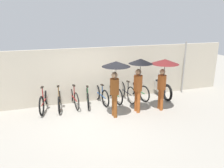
{
  "coord_description": "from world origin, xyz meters",
  "views": [
    {
      "loc": [
        -2.02,
        -6.58,
        3.42
      ],
      "look_at": [
        0.55,
        1.09,
        1.0
      ],
      "focal_mm": 35.0,
      "sensor_mm": 36.0,
      "label": 1
    }
  ],
  "objects_px": {
    "parked_bicycle_4": "(101,94)",
    "parked_bicycle_7": "(137,90)",
    "parked_bicycle_1": "(59,99)",
    "pedestrian_center": "(139,73)",
    "parked_bicycle_3": "(87,96)",
    "parked_bicycle_5": "(113,93)",
    "parked_bicycle_2": "(73,97)",
    "pedestrian_leading": "(115,74)",
    "parked_bicycle_6": "(126,91)",
    "pedestrian_trailing": "(164,70)",
    "motorcycle": "(160,87)",
    "parked_bicycle_0": "(44,100)"
  },
  "relations": [
    {
      "from": "parked_bicycle_4",
      "to": "parked_bicycle_7",
      "type": "relative_size",
      "value": 0.94
    },
    {
      "from": "parked_bicycle_1",
      "to": "pedestrian_center",
      "type": "bearing_deg",
      "value": -110.07
    },
    {
      "from": "parked_bicycle_3",
      "to": "parked_bicycle_5",
      "type": "height_order",
      "value": "parked_bicycle_3"
    },
    {
      "from": "parked_bicycle_4",
      "to": "pedestrian_center",
      "type": "xyz_separation_m",
      "value": [
        1.07,
        -1.42,
        1.19
      ]
    },
    {
      "from": "parked_bicycle_2",
      "to": "pedestrian_leading",
      "type": "relative_size",
      "value": 0.83
    },
    {
      "from": "parked_bicycle_5",
      "to": "parked_bicycle_6",
      "type": "bearing_deg",
      "value": -108.53
    },
    {
      "from": "parked_bicycle_5",
      "to": "parked_bicycle_7",
      "type": "bearing_deg",
      "value": -99.15
    },
    {
      "from": "parked_bicycle_1",
      "to": "parked_bicycle_3",
      "type": "height_order",
      "value": "parked_bicycle_1"
    },
    {
      "from": "parked_bicycle_1",
      "to": "parked_bicycle_2",
      "type": "bearing_deg",
      "value": -75.38
    },
    {
      "from": "parked_bicycle_2",
      "to": "parked_bicycle_5",
      "type": "height_order",
      "value": "parked_bicycle_2"
    },
    {
      "from": "parked_bicycle_2",
      "to": "parked_bicycle_5",
      "type": "distance_m",
      "value": 1.7
    },
    {
      "from": "parked_bicycle_6",
      "to": "pedestrian_trailing",
      "type": "bearing_deg",
      "value": -152.95
    },
    {
      "from": "parked_bicycle_5",
      "to": "motorcycle",
      "type": "height_order",
      "value": "parked_bicycle_5"
    },
    {
      "from": "parked_bicycle_0",
      "to": "parked_bicycle_2",
      "type": "xyz_separation_m",
      "value": [
        1.13,
        0.05,
        -0.01
      ]
    },
    {
      "from": "pedestrian_leading",
      "to": "pedestrian_center",
      "type": "distance_m",
      "value": 0.97
    },
    {
      "from": "parked_bicycle_7",
      "to": "pedestrian_trailing",
      "type": "xyz_separation_m",
      "value": [
        0.31,
        -1.55,
        1.23
      ]
    },
    {
      "from": "parked_bicycle_2",
      "to": "motorcycle",
      "type": "xyz_separation_m",
      "value": [
        3.95,
        -0.1,
        0.04
      ]
    },
    {
      "from": "parked_bicycle_1",
      "to": "parked_bicycle_5",
      "type": "xyz_separation_m",
      "value": [
        2.27,
        0.07,
        0.02
      ]
    },
    {
      "from": "parked_bicycle_0",
      "to": "parked_bicycle_5",
      "type": "bearing_deg",
      "value": -76.33
    },
    {
      "from": "parked_bicycle_3",
      "to": "motorcycle",
      "type": "xyz_separation_m",
      "value": [
        3.38,
        -0.04,
        0.07
      ]
    },
    {
      "from": "parked_bicycle_2",
      "to": "parked_bicycle_6",
      "type": "bearing_deg",
      "value": -97.84
    },
    {
      "from": "parked_bicycle_7",
      "to": "motorcycle",
      "type": "xyz_separation_m",
      "value": [
        1.11,
        -0.07,
        0.04
      ]
    },
    {
      "from": "motorcycle",
      "to": "parked_bicycle_3",
      "type": "bearing_deg",
      "value": 91.54
    },
    {
      "from": "parked_bicycle_7",
      "to": "pedestrian_trailing",
      "type": "relative_size",
      "value": 0.87
    },
    {
      "from": "parked_bicycle_6",
      "to": "parked_bicycle_7",
      "type": "xyz_separation_m",
      "value": [
        0.57,
        0.08,
        -0.02
      ]
    },
    {
      "from": "parked_bicycle_3",
      "to": "pedestrian_center",
      "type": "relative_size",
      "value": 0.82
    },
    {
      "from": "parked_bicycle_6",
      "to": "pedestrian_center",
      "type": "relative_size",
      "value": 0.82
    },
    {
      "from": "pedestrian_center",
      "to": "parked_bicycle_2",
      "type": "bearing_deg",
      "value": -37.36
    },
    {
      "from": "parked_bicycle_3",
      "to": "parked_bicycle_2",
      "type": "bearing_deg",
      "value": 93.37
    },
    {
      "from": "parked_bicycle_6",
      "to": "parked_bicycle_3",
      "type": "bearing_deg",
      "value": 84.53
    },
    {
      "from": "pedestrian_leading",
      "to": "pedestrian_trailing",
      "type": "distance_m",
      "value": 1.91
    },
    {
      "from": "parked_bicycle_0",
      "to": "pedestrian_trailing",
      "type": "xyz_separation_m",
      "value": [
        4.29,
        -1.53,
        1.22
      ]
    },
    {
      "from": "parked_bicycle_5",
      "to": "parked_bicycle_4",
      "type": "bearing_deg",
      "value": 90.54
    },
    {
      "from": "parked_bicycle_7",
      "to": "pedestrian_center",
      "type": "bearing_deg",
      "value": 146.67
    },
    {
      "from": "parked_bicycle_4",
      "to": "motorcycle",
      "type": "relative_size",
      "value": 0.79
    },
    {
      "from": "pedestrian_leading",
      "to": "parked_bicycle_1",
      "type": "bearing_deg",
      "value": -41.56
    },
    {
      "from": "parked_bicycle_2",
      "to": "parked_bicycle_0",
      "type": "bearing_deg",
      "value": 87.7
    },
    {
      "from": "parked_bicycle_3",
      "to": "parked_bicycle_6",
      "type": "height_order",
      "value": "parked_bicycle_6"
    },
    {
      "from": "parked_bicycle_1",
      "to": "parked_bicycle_2",
      "type": "height_order",
      "value": "parked_bicycle_1"
    },
    {
      "from": "motorcycle",
      "to": "parked_bicycle_2",
      "type": "bearing_deg",
      "value": 90.72
    },
    {
      "from": "parked_bicycle_7",
      "to": "pedestrian_center",
      "type": "height_order",
      "value": "pedestrian_center"
    },
    {
      "from": "parked_bicycle_1",
      "to": "parked_bicycle_6",
      "type": "distance_m",
      "value": 2.84
    },
    {
      "from": "pedestrian_trailing",
      "to": "motorcycle",
      "type": "relative_size",
      "value": 0.97
    },
    {
      "from": "parked_bicycle_0",
      "to": "pedestrian_leading",
      "type": "bearing_deg",
      "value": -110.83
    },
    {
      "from": "parked_bicycle_2",
      "to": "parked_bicycle_1",
      "type": "bearing_deg",
      "value": 92.52
    },
    {
      "from": "parked_bicycle_3",
      "to": "parked_bicycle_0",
      "type": "bearing_deg",
      "value": 99.37
    },
    {
      "from": "parked_bicycle_3",
      "to": "pedestrian_leading",
      "type": "xyz_separation_m",
      "value": [
        0.67,
        -1.56,
        1.26
      ]
    },
    {
      "from": "parked_bicycle_3",
      "to": "parked_bicycle_5",
      "type": "xyz_separation_m",
      "value": [
        1.13,
        0.06,
        0.02
      ]
    },
    {
      "from": "parked_bicycle_2",
      "to": "pedestrian_trailing",
      "type": "xyz_separation_m",
      "value": [
        3.15,
        -1.59,
        1.22
      ]
    },
    {
      "from": "parked_bicycle_0",
      "to": "parked_bicycle_5",
      "type": "height_order",
      "value": "parked_bicycle_0"
    }
  ]
}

